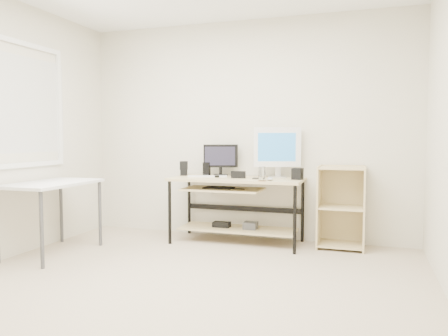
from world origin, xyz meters
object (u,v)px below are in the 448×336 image
object	(u,v)px
desk	(235,196)
shelf_unit	(341,207)
side_table	(52,190)
white_imac	(277,149)
audio_controller	(207,169)
black_monitor	(221,158)

from	to	relation	value
desk	shelf_unit	xyz separation A→B (m)	(1.18, 0.16, -0.09)
side_table	white_imac	bearing A→B (deg)	30.35
side_table	white_imac	distance (m)	2.48
desk	white_imac	xyz separation A→B (m)	(0.45, 0.17, 0.54)
white_imac	audio_controller	size ratio (longest dim) A/B	3.53
shelf_unit	desk	bearing A→B (deg)	-172.23
shelf_unit	audio_controller	world-z (taller)	audio_controller
desk	white_imac	size ratio (longest dim) A/B	2.61
white_imac	desk	bearing A→B (deg)	-178.14
black_monitor	shelf_unit	bearing A→B (deg)	-21.52
shelf_unit	black_monitor	distance (m)	1.50
side_table	audio_controller	size ratio (longest dim) A/B	6.13
shelf_unit	white_imac	distance (m)	0.96
black_monitor	audio_controller	size ratio (longest dim) A/B	2.45
black_monitor	audio_controller	world-z (taller)	black_monitor
desk	white_imac	world-z (taller)	white_imac
side_table	black_monitor	world-z (taller)	black_monitor
desk	side_table	xyz separation A→B (m)	(-1.65, -1.06, 0.13)
side_table	audio_controller	world-z (taller)	audio_controller
shelf_unit	audio_controller	xyz separation A→B (m)	(-1.56, -0.04, 0.38)
side_table	black_monitor	size ratio (longest dim) A/B	2.51
desk	side_table	world-z (taller)	same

